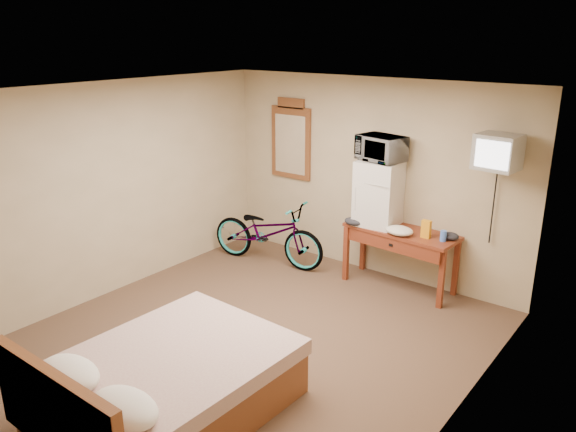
% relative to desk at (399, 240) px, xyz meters
% --- Properties ---
extents(room, '(4.60, 4.64, 2.50)m').
position_rel_desk_xyz_m(room, '(-0.61, -2.00, 0.62)').
color(room, '#483824').
rests_on(room, ground).
extents(desk, '(1.39, 0.61, 0.75)m').
position_rel_desk_xyz_m(desk, '(0.00, 0.00, 0.00)').
color(desk, maroon).
rests_on(desk, floor).
extents(mini_fridge, '(0.52, 0.50, 0.80)m').
position_rel_desk_xyz_m(mini_fridge, '(-0.33, 0.04, 0.52)').
color(mini_fridge, silver).
rests_on(mini_fridge, desk).
extents(microwave, '(0.61, 0.48, 0.30)m').
position_rel_desk_xyz_m(microwave, '(-0.33, 0.04, 1.07)').
color(microwave, silver).
rests_on(microwave, mini_fridge).
extents(snack_bag, '(0.11, 0.06, 0.21)m').
position_rel_desk_xyz_m(snack_bag, '(0.35, -0.04, 0.22)').
color(snack_bag, orange).
rests_on(snack_bag, desk).
extents(blue_cup, '(0.07, 0.07, 0.12)m').
position_rel_desk_xyz_m(blue_cup, '(0.55, -0.02, 0.18)').
color(blue_cup, '#4274E3').
rests_on(blue_cup, desk).
extents(cloth_cream, '(0.33, 0.26, 0.10)m').
position_rel_desk_xyz_m(cloth_cream, '(0.06, -0.13, 0.17)').
color(cloth_cream, beige).
rests_on(cloth_cream, desk).
extents(cloth_dark_a, '(0.25, 0.18, 0.09)m').
position_rel_desk_xyz_m(cloth_dark_a, '(-0.54, -0.16, 0.17)').
color(cloth_dark_a, black).
rests_on(cloth_dark_a, desk).
extents(cloth_dark_b, '(0.19, 0.15, 0.09)m').
position_rel_desk_xyz_m(cloth_dark_b, '(0.60, 0.08, 0.16)').
color(cloth_dark_b, black).
rests_on(cloth_dark_b, desk).
extents(crt_television, '(0.46, 0.57, 0.37)m').
position_rel_desk_xyz_m(crt_television, '(1.03, 0.02, 1.20)').
color(crt_television, black).
rests_on(crt_television, room).
extents(wall_mirror, '(0.65, 0.04, 1.10)m').
position_rel_desk_xyz_m(wall_mirror, '(-1.85, 0.27, 0.96)').
color(wall_mirror, brown).
rests_on(wall_mirror, room).
extents(bicycle, '(1.73, 0.84, 0.87)m').
position_rel_desk_xyz_m(bicycle, '(-1.77, -0.35, -0.19)').
color(bicycle, black).
rests_on(bicycle, floor).
extents(bed, '(1.53, 1.99, 0.90)m').
position_rel_desk_xyz_m(bed, '(-0.38, -3.38, -0.33)').
color(bed, brown).
rests_on(bed, floor).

